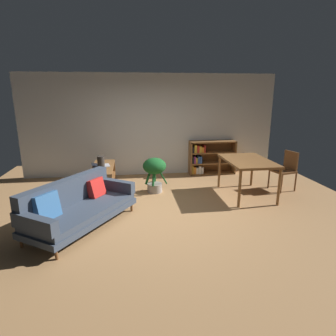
% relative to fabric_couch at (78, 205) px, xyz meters
% --- Properties ---
extents(ground_plane, '(8.16, 8.16, 0.00)m').
position_rel_fabric_couch_xyz_m(ground_plane, '(1.48, 0.39, -0.37)').
color(ground_plane, '#A87A4C').
extents(back_wall_panel, '(6.80, 0.10, 2.70)m').
position_rel_fabric_couch_xyz_m(back_wall_panel, '(1.48, 3.09, 0.98)').
color(back_wall_panel, silver).
rests_on(back_wall_panel, ground_plane).
extents(fabric_couch, '(1.80, 2.11, 0.79)m').
position_rel_fabric_couch_xyz_m(fabric_couch, '(0.00, 0.00, 0.00)').
color(fabric_couch, brown).
rests_on(fabric_couch, ground_plane).
extents(media_console, '(0.47, 1.37, 0.59)m').
position_rel_fabric_couch_xyz_m(media_console, '(0.28, 1.76, -0.08)').
color(media_console, brown).
rests_on(media_console, ground_plane).
extents(open_laptop, '(0.44, 0.36, 0.06)m').
position_rel_fabric_couch_xyz_m(open_laptop, '(0.25, 1.80, 0.23)').
color(open_laptop, silver).
rests_on(open_laptop, media_console).
extents(desk_speaker, '(0.15, 0.15, 0.30)m').
position_rel_fabric_couch_xyz_m(desk_speaker, '(0.27, 1.48, 0.36)').
color(desk_speaker, '#2D2823').
rests_on(desk_speaker, media_console).
extents(potted_floor_plant, '(0.55, 0.52, 0.80)m').
position_rel_fabric_couch_xyz_m(potted_floor_plant, '(1.43, 1.54, 0.14)').
color(potted_floor_plant, '#9E9389').
rests_on(potted_floor_plant, ground_plane).
extents(dining_table, '(0.92, 1.39, 0.81)m').
position_rel_fabric_couch_xyz_m(dining_table, '(3.41, 1.05, 0.35)').
color(dining_table, brown).
rests_on(dining_table, ground_plane).
extents(dining_chair_near, '(0.54, 0.54, 0.90)m').
position_rel_fabric_couch_xyz_m(dining_chair_near, '(4.46, 1.32, 0.13)').
color(dining_chair_near, brown).
rests_on(dining_chair_near, ground_plane).
extents(bookshelf, '(1.27, 0.36, 0.93)m').
position_rel_fabric_couch_xyz_m(bookshelf, '(3.05, 2.89, 0.08)').
color(bookshelf, brown).
rests_on(bookshelf, ground_plane).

